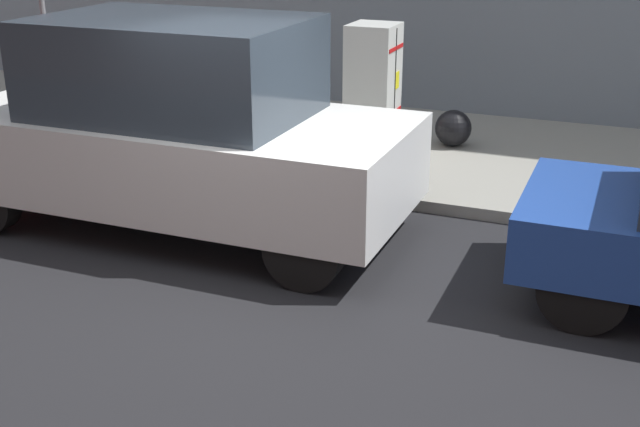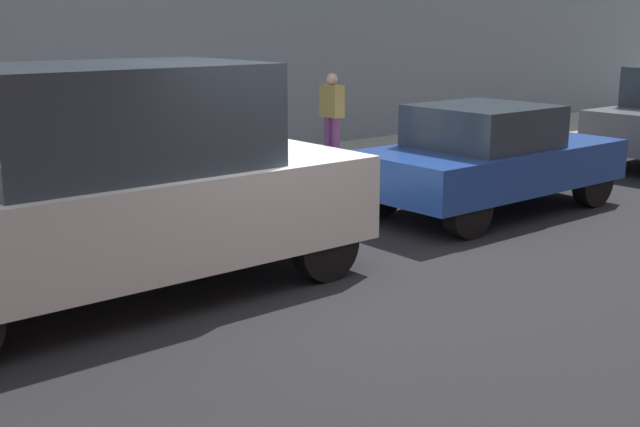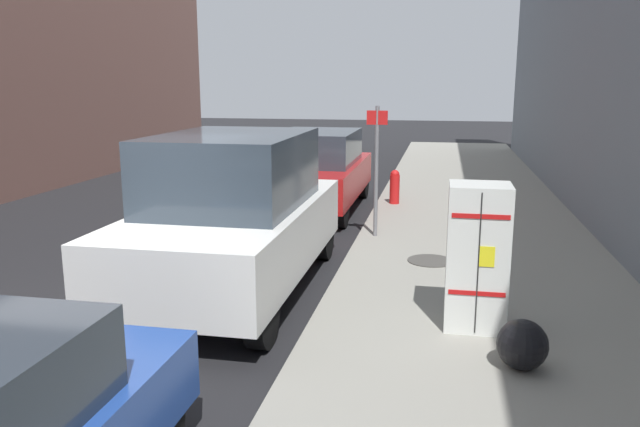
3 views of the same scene
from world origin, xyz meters
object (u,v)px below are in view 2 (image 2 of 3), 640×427
pedestrian_walking_far (332,111)px  parked_hatchback_blue (489,157)px  discarded_refrigerator (83,146)px  trash_bag (142,175)px  parked_van_white (117,183)px

pedestrian_walking_far → parked_hatchback_blue: 3.97m
discarded_refrigerator → trash_bag: 1.23m
discarded_refrigerator → parked_van_white: (3.15, -1.03, 0.13)m
discarded_refrigerator → parked_hatchback_blue: discarded_refrigerator is taller
discarded_refrigerator → parked_hatchback_blue: 5.36m
trash_bag → pedestrian_walking_far: pedestrian_walking_far is taller
trash_bag → parked_hatchback_blue: bearing=43.0°
discarded_refrigerator → pedestrian_walking_far: size_ratio=1.07×
pedestrian_walking_far → parked_van_white: parked_van_white is taller
parked_van_white → parked_hatchback_blue: parked_van_white is taller
trash_bag → parked_hatchback_blue: size_ratio=0.13×
discarded_refrigerator → parked_van_white: size_ratio=0.34×
discarded_refrigerator → parked_hatchback_blue: size_ratio=0.42×
discarded_refrigerator → parked_van_white: parked_van_white is taller
parked_hatchback_blue → parked_van_white: bearing=-90.0°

